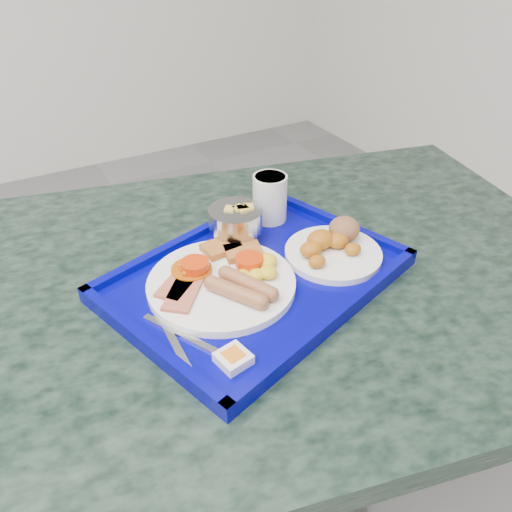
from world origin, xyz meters
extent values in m
cylinder|color=slate|center=(1.13, 0.50, 0.02)|extent=(0.62, 0.62, 0.03)
cylinder|color=slate|center=(1.13, 0.50, 0.41)|extent=(0.12, 0.12, 0.75)
cube|color=black|center=(1.13, 0.50, 0.80)|extent=(1.48, 1.15, 0.04)
cube|color=#030287|center=(1.12, 0.48, 0.83)|extent=(0.58, 0.50, 0.02)
cube|color=#030287|center=(1.07, 0.64, 0.85)|extent=(0.48, 0.17, 0.01)
cube|color=#030287|center=(1.18, 0.31, 0.85)|extent=(0.48, 0.17, 0.01)
cube|color=#030287|center=(1.35, 0.55, 0.85)|extent=(0.13, 0.35, 0.01)
cube|color=#030287|center=(0.90, 0.40, 0.85)|extent=(0.13, 0.35, 0.01)
cylinder|color=white|center=(1.05, 0.47, 0.85)|extent=(0.26, 0.26, 0.01)
cube|color=#D26854|center=(0.98, 0.50, 0.86)|extent=(0.10, 0.09, 0.01)
cube|color=#D26854|center=(0.98, 0.47, 0.86)|extent=(0.09, 0.10, 0.01)
cylinder|color=#CC5808|center=(1.02, 0.52, 0.86)|extent=(0.07, 0.07, 0.01)
sphere|color=#CC5808|center=(1.01, 0.54, 0.87)|extent=(0.01, 0.01, 0.01)
sphere|color=#CC5808|center=(1.03, 0.53, 0.87)|extent=(0.01, 0.01, 0.01)
sphere|color=#CC5808|center=(1.03, 0.52, 0.87)|extent=(0.01, 0.01, 0.01)
sphere|color=#CC5808|center=(1.03, 0.50, 0.87)|extent=(0.01, 0.01, 0.01)
sphere|color=#CC5808|center=(1.02, 0.53, 0.87)|extent=(0.01, 0.01, 0.01)
sphere|color=#CC5808|center=(1.03, 0.52, 0.87)|extent=(0.01, 0.01, 0.01)
sphere|color=#CC5808|center=(1.00, 0.53, 0.87)|extent=(0.01, 0.01, 0.01)
sphere|color=#CC5808|center=(1.02, 0.51, 0.87)|extent=(0.01, 0.01, 0.01)
sphere|color=#CC5808|center=(1.04, 0.51, 0.87)|extent=(0.01, 0.01, 0.01)
sphere|color=#CC5808|center=(1.02, 0.53, 0.87)|extent=(0.01, 0.01, 0.01)
sphere|color=#CC5808|center=(1.00, 0.52, 0.87)|extent=(0.01, 0.01, 0.01)
sphere|color=#CC5808|center=(1.00, 0.51, 0.87)|extent=(0.01, 0.01, 0.01)
sphere|color=#CC5808|center=(1.00, 0.52, 0.87)|extent=(0.01, 0.01, 0.01)
sphere|color=#CC5808|center=(1.02, 0.53, 0.87)|extent=(0.01, 0.01, 0.01)
sphere|color=#CC5808|center=(1.02, 0.52, 0.87)|extent=(0.01, 0.01, 0.01)
cube|color=#BA682E|center=(1.09, 0.56, 0.86)|extent=(0.07, 0.05, 0.01)
cube|color=#BA682E|center=(1.12, 0.52, 0.86)|extent=(0.08, 0.06, 0.01)
cylinder|color=brown|center=(1.05, 0.42, 0.87)|extent=(0.07, 0.10, 0.03)
cylinder|color=brown|center=(1.08, 0.43, 0.87)|extent=(0.06, 0.10, 0.03)
ellipsoid|color=yellow|center=(1.14, 0.47, 0.87)|extent=(0.03, 0.03, 0.02)
ellipsoid|color=yellow|center=(1.09, 0.45, 0.86)|extent=(0.02, 0.02, 0.02)
ellipsoid|color=yellow|center=(1.13, 0.44, 0.87)|extent=(0.03, 0.03, 0.02)
ellipsoid|color=yellow|center=(1.09, 0.46, 0.86)|extent=(0.02, 0.02, 0.01)
ellipsoid|color=yellow|center=(1.12, 0.47, 0.86)|extent=(0.02, 0.02, 0.02)
ellipsoid|color=yellow|center=(1.14, 0.47, 0.87)|extent=(0.03, 0.03, 0.02)
ellipsoid|color=yellow|center=(1.11, 0.49, 0.86)|extent=(0.03, 0.03, 0.02)
ellipsoid|color=yellow|center=(1.13, 0.50, 0.86)|extent=(0.03, 0.03, 0.02)
ellipsoid|color=yellow|center=(1.11, 0.45, 0.86)|extent=(0.03, 0.03, 0.02)
cylinder|color=#BD2505|center=(1.02, 0.52, 0.87)|extent=(0.05, 0.05, 0.01)
cylinder|color=#BD2505|center=(1.11, 0.48, 0.87)|extent=(0.05, 0.05, 0.01)
cylinder|color=white|center=(1.28, 0.45, 0.85)|extent=(0.18, 0.18, 0.01)
ellipsoid|color=#B36215|center=(1.30, 0.43, 0.86)|extent=(0.03, 0.03, 0.02)
ellipsoid|color=#B36215|center=(1.29, 0.46, 0.87)|extent=(0.04, 0.04, 0.03)
ellipsoid|color=#B36215|center=(1.26, 0.48, 0.87)|extent=(0.05, 0.04, 0.04)
ellipsoid|color=#B36215|center=(1.23, 0.46, 0.87)|extent=(0.04, 0.04, 0.03)
ellipsoid|color=#B36215|center=(1.22, 0.43, 0.86)|extent=(0.03, 0.03, 0.02)
ellipsoid|color=#9A5F3D|center=(1.32, 0.48, 0.88)|extent=(0.06, 0.06, 0.05)
cylinder|color=#B2B2B4|center=(1.14, 0.59, 0.84)|extent=(0.07, 0.07, 0.01)
cylinder|color=#B2B2B4|center=(1.14, 0.59, 0.86)|extent=(0.02, 0.02, 0.02)
cylinder|color=#B2B2B4|center=(1.14, 0.59, 0.89)|extent=(0.10, 0.10, 0.04)
cube|color=#E7C758|center=(1.16, 0.58, 0.91)|extent=(0.02, 0.02, 0.02)
cube|color=#E7C758|center=(1.15, 0.60, 0.91)|extent=(0.02, 0.02, 0.02)
cube|color=#E7C758|center=(1.17, 0.59, 0.91)|extent=(0.02, 0.03, 0.02)
cube|color=#E7C758|center=(1.16, 0.59, 0.91)|extent=(0.02, 0.02, 0.02)
cube|color=#E7C758|center=(1.13, 0.60, 0.91)|extent=(0.03, 0.03, 0.02)
cylinder|color=silver|center=(1.24, 0.63, 0.89)|extent=(0.07, 0.07, 0.10)
cylinder|color=#F9600D|center=(1.24, 0.63, 0.93)|extent=(0.06, 0.06, 0.01)
cube|color=#B2B2B4|center=(0.95, 0.40, 0.84)|extent=(0.08, 0.13, 0.00)
ellipsoid|color=#B2B2B4|center=(0.99, 0.48, 0.85)|extent=(0.05, 0.06, 0.01)
cube|color=#B2B2B4|center=(0.93, 0.40, 0.84)|extent=(0.02, 0.18, 0.00)
cube|color=white|center=(0.99, 0.31, 0.85)|extent=(0.05, 0.05, 0.02)
cube|color=orange|center=(0.99, 0.31, 0.86)|extent=(0.03, 0.03, 0.00)
camera|label=1|loc=(0.78, -0.15, 1.38)|focal=35.00mm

